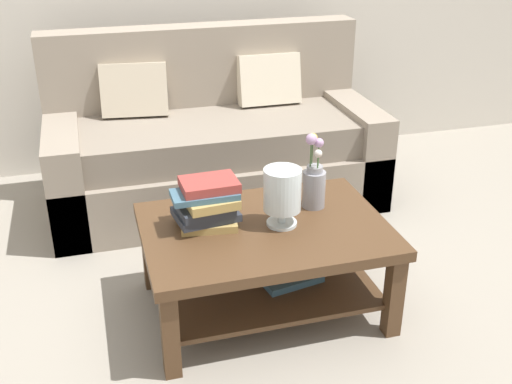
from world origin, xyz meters
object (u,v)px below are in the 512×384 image
object	(u,v)px
coffee_table	(266,249)
book_stack_main	(207,204)
flower_pitcher	(314,181)
glass_hurricane_vase	(282,192)
couch	(214,145)

from	to	relation	value
coffee_table	book_stack_main	bearing A→B (deg)	162.15
coffee_table	flower_pitcher	bearing A→B (deg)	24.82
coffee_table	book_stack_main	distance (m)	0.35
book_stack_main	glass_hurricane_vase	xyz separation A→B (m)	(0.32, -0.09, 0.06)
couch	glass_hurricane_vase	xyz separation A→B (m)	(0.04, -1.27, 0.25)
glass_hurricane_vase	coffee_table	bearing A→B (deg)	174.33
coffee_table	book_stack_main	world-z (taller)	book_stack_main
glass_hurricane_vase	flower_pitcher	size ratio (longest dim) A/B	0.73
couch	coffee_table	distance (m)	1.26
couch	glass_hurricane_vase	world-z (taller)	couch
couch	glass_hurricane_vase	distance (m)	1.29
coffee_table	flower_pitcher	world-z (taller)	flower_pitcher
flower_pitcher	glass_hurricane_vase	bearing A→B (deg)	-146.29
coffee_table	glass_hurricane_vase	distance (m)	0.30
couch	book_stack_main	distance (m)	1.23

